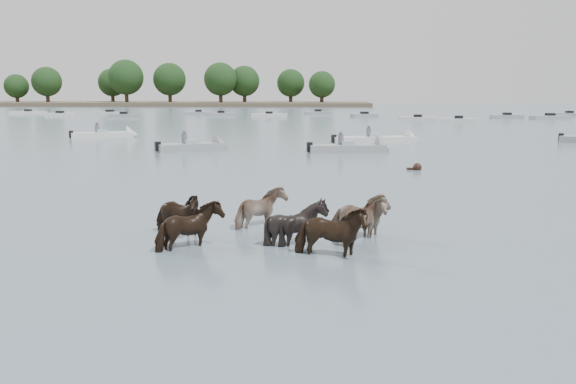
{
  "coord_description": "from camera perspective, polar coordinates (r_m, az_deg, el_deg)",
  "views": [
    {
      "loc": [
        0.09,
        -13.52,
        3.77
      ],
      "look_at": [
        -1.06,
        2.4,
        1.1
      ],
      "focal_mm": 37.46,
      "sensor_mm": 36.0,
      "label": 1
    }
  ],
  "objects": [
    {
      "name": "swimming_pony",
      "position": [
        30.0,
        12.07,
        2.26
      ],
      "size": [
        0.72,
        0.44,
        0.44
      ],
      "color": "black",
      "rests_on": "ground"
    },
    {
      "name": "distant_flotilla",
      "position": [
        91.27,
        4.06,
        7.27
      ],
      "size": [
        108.95,
        28.11,
        0.93
      ],
      "color": "silver",
      "rests_on": "ground"
    },
    {
      "name": "ground",
      "position": [
        14.04,
        3.65,
        -6.1
      ],
      "size": [
        400.0,
        400.0,
        0.0
      ],
      "primitive_type": "plane",
      "color": "slate",
      "rests_on": "ground"
    },
    {
      "name": "motorboat_f",
      "position": [
        52.23,
        -16.38,
        5.22
      ],
      "size": [
        5.49,
        3.58,
        1.92
      ],
      "rotation": [
        0.0,
        0.0,
        0.41
      ],
      "color": "silver",
      "rests_on": "ground"
    },
    {
      "name": "treeline",
      "position": [
        176.25,
        -18.55,
        9.92
      ],
      "size": [
        141.99,
        17.65,
        12.33
      ],
      "color": "#382619",
      "rests_on": "ground"
    },
    {
      "name": "pony_herd",
      "position": [
        15.31,
        -0.43,
        -3.1
      ],
      "size": [
        6.63,
        4.29,
        1.48
      ],
      "color": "black",
      "rests_on": "ground"
    },
    {
      "name": "motorboat_c",
      "position": [
        45.61,
        9.16,
        4.91
      ],
      "size": [
        6.81,
        3.03,
        1.92
      ],
      "rotation": [
        0.0,
        0.0,
        0.23
      ],
      "color": "silver",
      "rests_on": "ground"
    },
    {
      "name": "motorboat_a",
      "position": [
        39.77,
        -8.22,
        4.29
      ],
      "size": [
        4.92,
        3.68,
        1.92
      ],
      "rotation": [
        0.0,
        0.0,
        0.5
      ],
      "color": "gray",
      "rests_on": "ground"
    },
    {
      "name": "motorboat_b",
      "position": [
        38.39,
        6.73,
        4.13
      ],
      "size": [
        5.5,
        2.49,
        1.92
      ],
      "rotation": [
        0.0,
        0.0,
        0.18
      ],
      "color": "gray",
      "rests_on": "ground"
    },
    {
      "name": "shoreline",
      "position": [
        177.94,
        -19.24,
        7.92
      ],
      "size": [
        160.0,
        30.0,
        1.0
      ],
      "primitive_type": "cube",
      "color": "#4C4233",
      "rests_on": "ground"
    }
  ]
}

